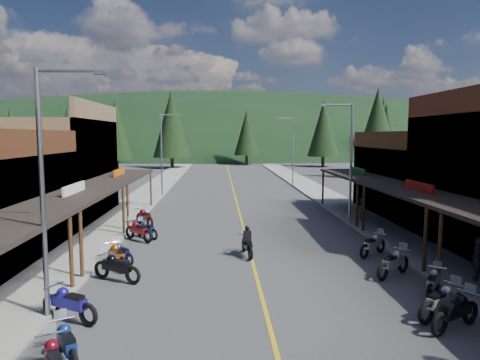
{
  "coord_description": "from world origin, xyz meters",
  "views": [
    {
      "loc": [
        -1.55,
        -19.57,
        5.94
      ],
      "look_at": [
        -0.17,
        8.39,
        3.0
      ],
      "focal_mm": 32.0,
      "sensor_mm": 36.0,
      "label": 1
    }
  ],
  "objects": [
    {
      "name": "ground",
      "position": [
        0.0,
        0.0,
        0.0
      ],
      "size": [
        220.0,
        220.0,
        0.0
      ],
      "primitive_type": "plane",
      "color": "#38383A",
      "rests_on": "ground"
    },
    {
      "name": "pine_10",
      "position": [
        -18.0,
        50.0,
        6.78
      ],
      "size": [
        5.38,
        5.38,
        11.6
      ],
      "color": "black",
      "rests_on": "ground"
    },
    {
      "name": "streetlight_1",
      "position": [
        -6.95,
        22.0,
        4.46
      ],
      "size": [
        2.16,
        0.18,
        8.0
      ],
      "color": "gray",
      "rests_on": "ground"
    },
    {
      "name": "pine_11",
      "position": [
        20.0,
        38.0,
        7.19
      ],
      "size": [
        5.82,
        5.82,
        12.4
      ],
      "color": "black",
      "rests_on": "ground"
    },
    {
      "name": "rider_on_bike",
      "position": [
        -0.18,
        0.99,
        0.63
      ],
      "size": [
        1.0,
        2.16,
        1.58
      ],
      "rotation": [
        0.0,
        0.0,
        0.15
      ],
      "color": "black",
      "rests_on": "ground"
    },
    {
      "name": "sidewalk_west",
      "position": [
        -8.7,
        20.0,
        0.07
      ],
      "size": [
        3.4,
        94.0,
        0.15
      ],
      "primitive_type": "cube",
      "color": "gray",
      "rests_on": "ground"
    },
    {
      "name": "streetlight_3",
      "position": [
        6.95,
        30.0,
        4.46
      ],
      "size": [
        2.16,
        0.18,
        8.0
      ],
      "color": "gray",
      "rests_on": "ground"
    },
    {
      "name": "pine_5",
      "position": [
        34.0,
        72.0,
        7.99
      ],
      "size": [
        6.72,
        6.72,
        14.0
      ],
      "color": "black",
      "rests_on": "ground"
    },
    {
      "name": "bike_east_4",
      "position": [
        5.65,
        -7.36,
        0.64
      ],
      "size": [
        2.33,
        1.74,
        1.28
      ],
      "primitive_type": null,
      "rotation": [
        0.0,
        0.0,
        -1.07
      ],
      "color": "black",
      "rests_on": "ground"
    },
    {
      "name": "bike_west_10",
      "position": [
        -5.75,
        4.94,
        0.57
      ],
      "size": [
        1.85,
        1.91,
        1.14
      ],
      "primitive_type": null,
      "rotation": [
        0.0,
        0.0,
        0.75
      ],
      "color": "navy",
      "rests_on": "ground"
    },
    {
      "name": "bike_west_8",
      "position": [
        -6.12,
        0.11,
        0.53
      ],
      "size": [
        1.75,
        1.77,
        1.07
      ],
      "primitive_type": null,
      "rotation": [
        0.0,
        0.0,
        0.77
      ],
      "color": "navy",
      "rests_on": "ground"
    },
    {
      "name": "sidewalk_east",
      "position": [
        8.7,
        20.0,
        0.07
      ],
      "size": [
        3.4,
        94.0,
        0.15
      ],
      "primitive_type": "cube",
      "color": "gray",
      "rests_on": "ground"
    },
    {
      "name": "ridge_hill",
      "position": [
        0.0,
        135.0,
        0.0
      ],
      "size": [
        310.0,
        140.0,
        60.0
      ],
      "primitive_type": "ellipsoid",
      "color": "black",
      "rests_on": "ground"
    },
    {
      "name": "streetlight_2",
      "position": [
        6.95,
        8.0,
        4.46
      ],
      "size": [
        2.16,
        0.18,
        8.0
      ],
      "color": "gray",
      "rests_on": "ground"
    },
    {
      "name": "pine_2",
      "position": [
        -10.0,
        58.0,
        7.99
      ],
      "size": [
        6.72,
        6.72,
        14.0
      ],
      "color": "black",
      "rests_on": "ground"
    },
    {
      "name": "pine_0",
      "position": [
        -40.0,
        62.0,
        6.48
      ],
      "size": [
        5.04,
        5.04,
        11.0
      ],
      "color": "black",
      "rests_on": "ground"
    },
    {
      "name": "bike_west_4",
      "position": [
        -5.55,
        -8.72,
        0.59
      ],
      "size": [
        1.66,
        2.11,
        1.18
      ],
      "primitive_type": null,
      "rotation": [
        0.0,
        0.0,
        0.55
      ],
      "color": "navy",
      "rests_on": "ground"
    },
    {
      "name": "pine_8",
      "position": [
        -22.0,
        40.0,
        5.98
      ],
      "size": [
        4.48,
        4.48,
        10.0
      ],
      "color": "black",
      "rests_on": "ground"
    },
    {
      "name": "pine_6",
      "position": [
        46.0,
        64.0,
        6.48
      ],
      "size": [
        5.04,
        5.04,
        11.0
      ],
      "color": "black",
      "rests_on": "ground"
    },
    {
      "name": "bike_east_7",
      "position": [
        5.77,
        -2.4,
        0.65
      ],
      "size": [
        2.27,
        1.98,
        1.3
      ],
      "primitive_type": null,
      "rotation": [
        0.0,
        0.0,
        -0.92
      ],
      "color": "#96969B",
      "rests_on": "ground"
    },
    {
      "name": "streetlight_0",
      "position": [
        -6.95,
        -6.0,
        4.46
      ],
      "size": [
        2.16,
        0.18,
        8.0
      ],
      "color": "gray",
      "rests_on": "ground"
    },
    {
      "name": "shop_east_3",
      "position": [
        13.75,
        11.3,
        2.53
      ],
      "size": [
        10.9,
        10.2,
        6.2
      ],
      "color": "#4C2D16",
      "rests_on": "ground"
    },
    {
      "name": "bike_east_8",
      "position": [
        6.04,
        0.74,
        0.62
      ],
      "size": [
        2.12,
        1.93,
        1.23
      ],
      "primitive_type": null,
      "rotation": [
        0.0,
        0.0,
        -0.88
      ],
      "color": "#9C9BA0",
      "rests_on": "ground"
    },
    {
      "name": "pine_7",
      "position": [
        -32.0,
        76.0,
        7.24
      ],
      "size": [
        5.88,
        5.88,
        12.5
      ],
      "color": "black",
      "rests_on": "ground"
    },
    {
      "name": "pine_4",
      "position": [
        18.0,
        60.0,
        7.24
      ],
      "size": [
        5.88,
        5.88,
        12.5
      ],
      "color": "black",
      "rests_on": "ground"
    },
    {
      "name": "bike_west_7",
      "position": [
        -6.13,
        -0.7,
        0.64
      ],
      "size": [
        1.79,
        2.31,
        1.28
      ],
      "primitive_type": null,
      "rotation": [
        0.0,
        0.0,
        0.54
      ],
      "color": "#AF420C",
      "rests_on": "ground"
    },
    {
      "name": "bike_west_9",
      "position": [
        -6.1,
        4.3,
        0.65
      ],
      "size": [
        2.18,
        2.12,
        1.3
      ],
      "primitive_type": null,
      "rotation": [
        0.0,
        0.0,
        0.81
      ],
      "color": "maroon",
      "rests_on": "ground"
    },
    {
      "name": "pedestrian_east_a",
      "position": [
        8.74,
        -3.39,
        1.02
      ],
      "size": [
        0.61,
        0.74,
        1.74
      ],
      "primitive_type": "imported",
      "rotation": [
        0.0,
        0.0,
        -1.93
      ],
      "color": "black",
      "rests_on": "sidewalk_east"
    },
    {
      "name": "centerline",
      "position": [
        0.0,
        20.0,
        0.01
      ],
      "size": [
        0.15,
        90.0,
        0.01
      ],
      "primitive_type": "cube",
      "color": "gold",
      "rests_on": "ground"
    },
    {
      "name": "pine_1",
      "position": [
        -24.0,
        70.0,
        7.24
      ],
      "size": [
        5.88,
        5.88,
        12.5
      ],
      "color": "black",
      "rests_on": "ground"
    },
    {
      "name": "bike_west_11",
      "position": [
        -6.43,
        8.16,
        0.67
      ],
      "size": [
        1.97,
        2.39,
        1.34
      ],
      "primitive_type": null,
      "rotation": [
        0.0,
        0.0,
        0.6
      ],
      "color": "#620D10",
      "rests_on": "ground"
    },
    {
      "name": "bike_west_5",
      "position": [
        -6.36,
        -6.17,
        0.66
      ],
      "size": [
        2.38,
        1.8,
        1.31
      ],
      "primitive_type": null,
      "rotation": [
        0.0,
        0.0,
        1.06
      ],
      "color": "navy",
      "rests_on": "ground"
    },
    {
      "name": "pine_9",
      "position": [
        24.0,
        45.0,
        6.38
      ],
      "size": [
        4.93,
        4.93,
        10.8
      ],
      "color": "black",
      "rests_on": "ground"
    },
    {
      "name": "bike_east_6",
      "position": [
        6.39,
        -4.56,
        0.56
      ],
      "size": [
        1.72,
        1.96,
        1.13
      ],
      "primitive_type": null,
      "rotation": [
        0.0,
        0.0,
        -0.66
      ],
      "color": "gray",
      "rests_on": "ground"
    },
    {
      "name": "bike_west_3",
      "position": [
        -5.55,
        -9.62,
        0.6
      ],
      "size": [
        1.59,
        2.17,
        1.19
      ],
      "primitive_type": null,
      "rotation": [
        0.0,
        0.0,
        0.49
      ],
      "color": "maroon",
      "rests_on": "ground"
    },
    {
      "name": "bike_west_6",
      "position": [
        -5.73,
        -2.44,
        0.66
      ],
      "size": [
        2.38,
        1.76,
        1.31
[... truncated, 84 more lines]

